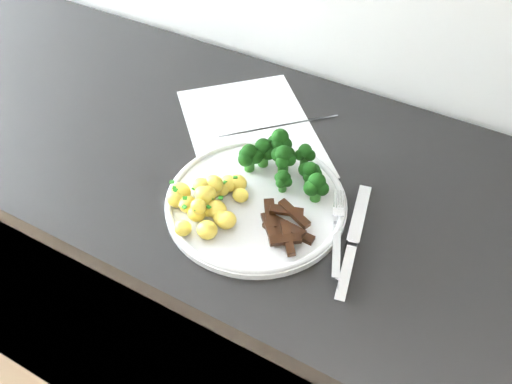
# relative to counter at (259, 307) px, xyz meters

# --- Properties ---
(counter) EXTENTS (2.33, 0.58, 0.87)m
(counter) POSITION_rel_counter_xyz_m (0.00, 0.00, 0.00)
(counter) COLOR black
(counter) RESTS_ON ground
(recipe_paper) EXTENTS (0.38, 0.38, 0.00)m
(recipe_paper) POSITION_rel_counter_xyz_m (-0.06, 0.08, 0.44)
(recipe_paper) COLOR white
(recipe_paper) RESTS_ON counter
(plate) EXTENTS (0.29, 0.29, 0.02)m
(plate) POSITION_rel_counter_xyz_m (0.03, -0.08, 0.45)
(plate) COLOR white
(plate) RESTS_ON counter
(broccoli) EXTENTS (0.17, 0.10, 0.06)m
(broccoli) POSITION_rel_counter_xyz_m (0.05, -0.00, 0.48)
(broccoli) COLOR #286B1E
(broccoli) RESTS_ON plate
(potatoes) EXTENTS (0.13, 0.15, 0.04)m
(potatoes) POSITION_rel_counter_xyz_m (-0.02, -0.13, 0.46)
(potatoes) COLOR #F1C956
(potatoes) RESTS_ON plate
(beef_strips) EXTENTS (0.10, 0.09, 0.02)m
(beef_strips) POSITION_rel_counter_xyz_m (0.10, -0.11, 0.46)
(beef_strips) COLOR black
(beef_strips) RESTS_ON plate
(fork) EXTENTS (0.07, 0.16, 0.02)m
(fork) POSITION_rel_counter_xyz_m (0.18, -0.09, 0.46)
(fork) COLOR silver
(fork) RESTS_ON plate
(knife) EXTENTS (0.06, 0.22, 0.02)m
(knife) POSITION_rel_counter_xyz_m (0.20, -0.10, 0.45)
(knife) COLOR silver
(knife) RESTS_ON plate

